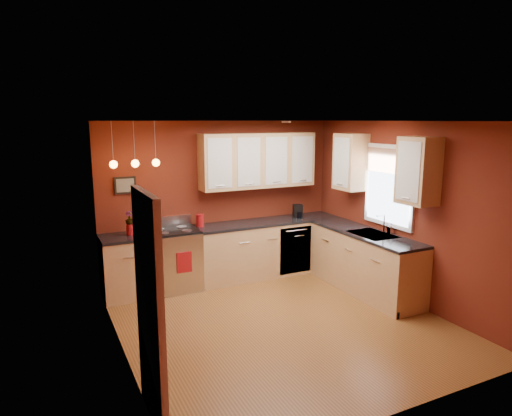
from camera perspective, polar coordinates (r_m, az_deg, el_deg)
name	(u,v)px	position (r m, az deg, el deg)	size (l,w,h in m)	color
floor	(282,323)	(6.18, 3.25, -14.11)	(4.20, 4.20, 0.00)	brown
ceiling	(284,121)	(5.59, 3.54, 10.78)	(4.00, 4.20, 0.02)	silver
wall_back	(221,200)	(7.61, -4.38, 0.99)	(4.00, 0.02, 2.60)	maroon
wall_front	(404,277)	(4.12, 17.99, -8.24)	(4.00, 0.02, 2.60)	maroon
wall_left	(120,245)	(5.10, -16.66, -4.47)	(0.02, 4.20, 2.60)	maroon
wall_right	(404,212)	(6.93, 17.96, -0.51)	(0.02, 4.20, 2.60)	maroon
base_cabinets_back_left	(126,268)	(7.10, -15.92, -7.22)	(0.70, 0.60, 0.90)	tan
base_cabinets_back_right	(268,248)	(7.83, 1.52, -5.08)	(2.54, 0.60, 0.90)	tan
base_cabinets_right	(364,263)	(7.27, 13.38, -6.67)	(0.60, 2.10, 0.90)	tan
counter_back_left	(124,237)	(6.97, -16.13, -3.55)	(0.70, 0.62, 0.04)	black
counter_back_right	(268,222)	(7.71, 1.54, -1.72)	(2.54, 0.62, 0.04)	black
counter_right	(366,233)	(7.14, 13.54, -3.07)	(0.62, 2.10, 0.04)	black
gas_range	(174,259)	(7.24, -10.22, -6.35)	(0.76, 0.64, 1.11)	silver
dishwasher_front	(295,250)	(7.76, 4.94, -5.26)	(0.60, 0.02, 0.80)	silver
sink	(372,236)	(7.03, 14.33, -3.37)	(0.50, 0.70, 0.33)	gray
window	(389,183)	(7.07, 16.32, 2.99)	(0.06, 1.02, 1.22)	white
door_left_wall	(150,310)	(4.08, -13.12, -12.32)	(0.12, 0.82, 2.05)	white
upper_cabinets_back	(258,161)	(7.61, 0.26, 5.96)	(2.00, 0.35, 0.90)	tan
upper_cabinets_right	(381,166)	(6.96, 15.38, 5.09)	(0.35, 1.95, 0.90)	tan
wall_picture	(125,185)	(7.12, -16.05, 2.75)	(0.32, 0.03, 0.26)	black
pendant_lights	(135,163)	(6.77, -14.87, 5.46)	(0.71, 0.11, 0.66)	gray
red_canister	(200,220)	(7.31, -7.01, -1.55)	(0.13, 0.13, 0.20)	maroon
red_vase	(130,230)	(6.98, -15.48, -2.62)	(0.10, 0.10, 0.17)	maroon
flowers	(129,218)	(6.94, -15.55, -1.26)	(0.12, 0.12, 0.21)	maroon
coffee_maker	(298,211)	(7.96, 5.26, -0.44)	(0.20, 0.19, 0.23)	black
soap_pump	(391,228)	(7.09, 16.49, -2.47)	(0.08, 0.08, 0.17)	silver
dish_towel	(184,262)	(6.94, -8.95, -6.73)	(0.23, 0.02, 0.32)	maroon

